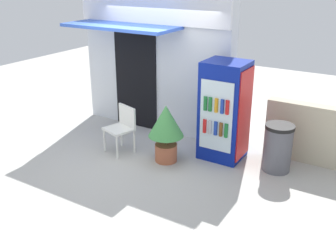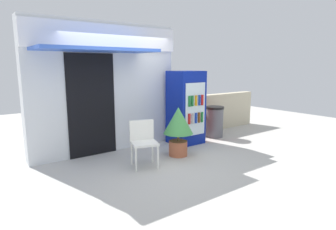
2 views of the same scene
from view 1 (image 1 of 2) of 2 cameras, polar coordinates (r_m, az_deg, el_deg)
name	(u,v)px [view 1 (image 1 of 2)]	position (r m, az deg, el deg)	size (l,w,h in m)	color
ground	(125,154)	(7.23, -6.23, -5.66)	(16.00, 16.00, 0.00)	beige
storefront_building	(154,60)	(7.98, -2.00, 8.02)	(3.33, 1.23, 2.78)	silver
drink_cooler	(224,111)	(6.84, 8.24, 0.61)	(0.75, 0.72, 1.75)	navy
plastic_chair	(122,125)	(7.16, -6.69, -1.49)	(0.57, 0.55, 0.86)	white
potted_plant_near_shop	(166,127)	(6.69, -0.29, -1.73)	(0.61, 0.61, 1.03)	#AD5B3D
trash_bin	(278,148)	(6.72, 15.73, -4.60)	(0.48, 0.48, 0.81)	#595960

